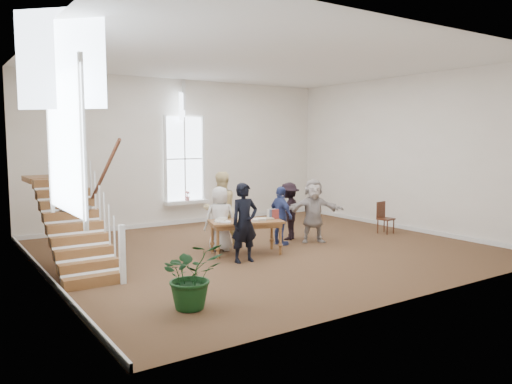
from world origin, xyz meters
TOP-DOWN VIEW (x-y plane):
  - ground at (0.00, 0.00)m, footprint 10.00×10.00m
  - room_shell at (-0.00, 4.39)m, footprint 10.49×10.00m
  - staircase at (-4.34, 0.75)m, footprint 1.10×4.10m
  - library_table at (-0.67, -0.14)m, footprint 1.84×1.30m
  - police_officer at (-1.10, -0.80)m, footprint 0.64×0.43m
  - elderly_woman at (-1.00, 0.45)m, footprint 0.85×0.66m
  - person_yellow at (-0.70, 0.95)m, footprint 0.95×0.77m
  - woman_cluster_a at (0.60, 0.18)m, footprint 0.37×0.87m
  - woman_cluster_b at (1.20, 0.63)m, footprint 1.13×1.01m
  - woman_cluster_c at (1.50, -0.02)m, footprint 1.57×1.13m
  - floor_plant at (-3.40, -2.88)m, footprint 1.09×0.98m
  - side_chair at (3.99, -0.15)m, footprint 0.44×0.44m

SIDE VIEW (x-z plane):
  - ground at x=0.00m, z-range 0.00..0.00m
  - room_shell at x=0.00m, z-range -4.60..5.40m
  - side_chair at x=3.99m, z-range 0.04..0.94m
  - floor_plant at x=-3.40m, z-range 0.00..1.07m
  - library_table at x=-0.67m, z-range 0.28..1.12m
  - woman_cluster_a at x=0.60m, z-range 0.00..1.48m
  - woman_cluster_b at x=1.20m, z-range 0.00..1.52m
  - elderly_woman at x=-1.00m, z-range 0.00..1.55m
  - woman_cluster_c at x=1.50m, z-range 0.00..1.64m
  - police_officer at x=-1.10m, z-range 0.00..1.72m
  - person_yellow at x=-0.70m, z-range 0.00..1.86m
  - staircase at x=-4.34m, z-range 0.16..3.08m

